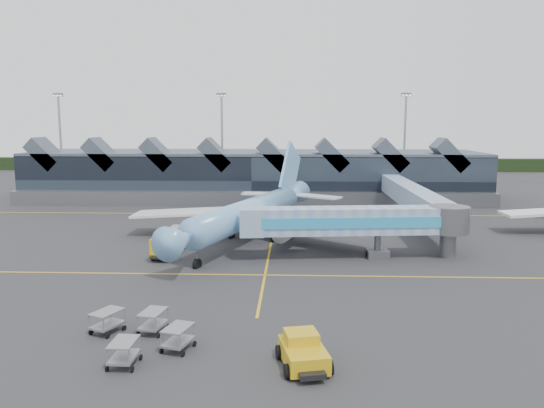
{
  "coord_description": "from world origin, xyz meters",
  "views": [
    {
      "loc": [
        2.84,
        -59.9,
        15.32
      ],
      "look_at": [
        0.1,
        6.96,
        5.0
      ],
      "focal_mm": 35.0,
      "sensor_mm": 36.0,
      "label": 1
    }
  ],
  "objects_px": {
    "main_airliner": "(252,212)",
    "pushback_tug": "(303,352)",
    "jet_bridge": "(368,222)",
    "fuel_truck": "(169,240)"
  },
  "relations": [
    {
      "from": "main_airliner",
      "to": "pushback_tug",
      "type": "height_order",
      "value": "main_airliner"
    },
    {
      "from": "jet_bridge",
      "to": "pushback_tug",
      "type": "xyz_separation_m",
      "value": [
        -7.83,
        -27.64,
        -3.23
      ]
    },
    {
      "from": "fuel_truck",
      "to": "pushback_tug",
      "type": "distance_m",
      "value": 32.29
    },
    {
      "from": "fuel_truck",
      "to": "pushback_tug",
      "type": "height_order",
      "value": "fuel_truck"
    },
    {
      "from": "main_airliner",
      "to": "jet_bridge",
      "type": "distance_m",
      "value": 16.43
    },
    {
      "from": "main_airliner",
      "to": "fuel_truck",
      "type": "relative_size",
      "value": 4.46
    },
    {
      "from": "jet_bridge",
      "to": "fuel_truck",
      "type": "xyz_separation_m",
      "value": [
        -23.07,
        0.81,
        -2.52
      ]
    },
    {
      "from": "main_airliner",
      "to": "pushback_tug",
      "type": "distance_m",
      "value": 37.05
    },
    {
      "from": "main_airliner",
      "to": "jet_bridge",
      "type": "xyz_separation_m",
      "value": [
        13.87,
        -8.8,
        0.38
      ]
    },
    {
      "from": "pushback_tug",
      "to": "jet_bridge",
      "type": "bearing_deg",
      "value": 61.83
    }
  ]
}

